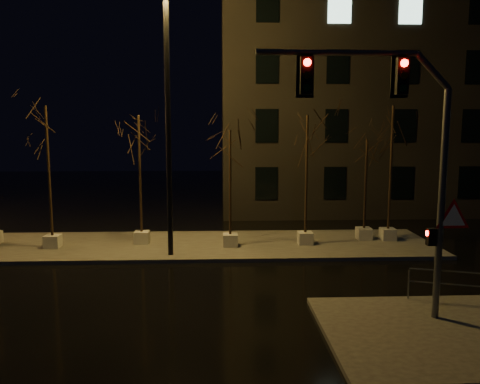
{
  "coord_description": "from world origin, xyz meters",
  "views": [
    {
      "loc": [
        1.34,
        -14.78,
        5.34
      ],
      "look_at": [
        2.13,
        3.91,
        2.8
      ],
      "focal_mm": 35.0,
      "sensor_mm": 36.0,
      "label": 1
    }
  ],
  "objects": [
    {
      "name": "ground",
      "position": [
        0.0,
        0.0,
        0.0
      ],
      "size": [
        90.0,
        90.0,
        0.0
      ],
      "primitive_type": "plane",
      "color": "black",
      "rests_on": "ground"
    },
    {
      "name": "median",
      "position": [
        0.0,
        6.0,
        0.07
      ],
      "size": [
        22.0,
        5.0,
        0.15
      ],
      "primitive_type": "cube",
      "color": "#413F3A",
      "rests_on": "ground"
    },
    {
      "name": "sidewalk_corner",
      "position": [
        7.5,
        -3.5,
        0.07
      ],
      "size": [
        7.0,
        5.0,
        0.15
      ],
      "primitive_type": "cube",
      "color": "#413F3A",
      "rests_on": "ground"
    },
    {
      "name": "building",
      "position": [
        14.0,
        18.0,
        7.5
      ],
      "size": [
        25.0,
        12.0,
        15.0
      ],
      "primitive_type": "cube",
      "color": "black",
      "rests_on": "ground"
    },
    {
      "name": "tree_1",
      "position": [
        -6.06,
        5.63,
        4.95
      ],
      "size": [
        1.8,
        1.8,
        6.32
      ],
      "color": "#B1AFA5",
      "rests_on": "median"
    },
    {
      "name": "tree_2",
      "position": [
        -2.26,
        6.22,
        4.65
      ],
      "size": [
        1.8,
        1.8,
        5.94
      ],
      "color": "#B1AFA5",
      "rests_on": "median"
    },
    {
      "name": "tree_3",
      "position": [
        1.76,
        5.53,
        4.15
      ],
      "size": [
        1.8,
        1.8,
        5.27
      ],
      "color": "#B1AFA5",
      "rests_on": "median"
    },
    {
      "name": "tree_4",
      "position": [
        5.16,
        5.77,
        4.64
      ],
      "size": [
        1.8,
        1.8,
        5.93
      ],
      "color": "#B1AFA5",
      "rests_on": "median"
    },
    {
      "name": "tree_5",
      "position": [
        8.1,
        6.57,
        3.81
      ],
      "size": [
        1.8,
        1.8,
        4.82
      ],
      "color": "#B1AFA5",
      "rests_on": "median"
    },
    {
      "name": "tree_6",
      "position": [
        9.19,
        6.39,
        5.0
      ],
      "size": [
        1.8,
        1.8,
        6.39
      ],
      "color": "#B1AFA5",
      "rests_on": "median"
    },
    {
      "name": "traffic_signal_mast",
      "position": [
        6.1,
        -2.66,
        4.86
      ],
      "size": [
        5.87,
        0.27,
        7.17
      ],
      "rotation": [
        0.0,
        0.0,
        0.02
      ],
      "color": "#515458",
      "rests_on": "sidewalk_corner"
    },
    {
      "name": "streetlight_main",
      "position": [
        -0.74,
        4.23,
        6.33
      ],
      "size": [
        2.65,
        0.96,
        10.71
      ],
      "rotation": [
        0.0,
        0.0,
        0.25
      ],
      "color": "black",
      "rests_on": "median"
    },
    {
      "name": "guard_rail_a",
      "position": [
        8.16,
        -1.5,
        0.79
      ],
      "size": [
        2.17,
        0.69,
        0.98
      ],
      "rotation": [
        0.0,
        0.0,
        -0.29
      ],
      "color": "#515458",
      "rests_on": "sidewalk_corner"
    }
  ]
}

